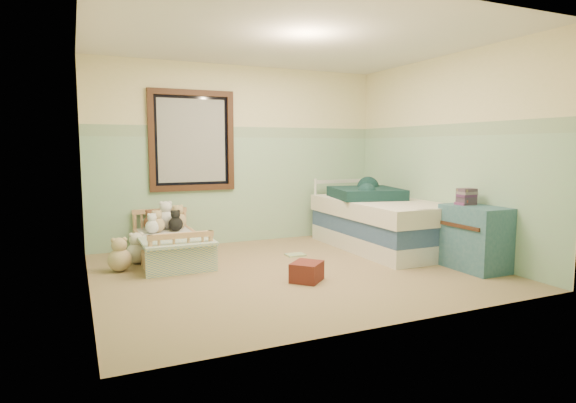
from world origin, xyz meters
name	(u,v)px	position (x,y,z in m)	size (l,w,h in m)	color
floor	(294,271)	(0.00, 0.00, -0.01)	(4.20, 3.60, 0.02)	#876A4F
ceiling	(294,38)	(0.00, 0.00, 2.51)	(4.20, 3.60, 0.02)	silver
wall_back	(241,155)	(0.00, 1.80, 1.25)	(4.20, 0.04, 2.50)	beige
wall_front	(396,163)	(0.00, -1.80, 1.25)	(4.20, 0.04, 2.50)	beige
wall_left	(83,160)	(-2.10, 0.00, 1.25)	(0.04, 3.60, 2.50)	beige
wall_right	(444,156)	(2.10, 0.00, 1.25)	(0.04, 3.60, 2.50)	beige
wainscot_mint	(241,190)	(0.00, 1.79, 0.75)	(4.20, 0.01, 1.50)	#97B69C
border_strip	(241,132)	(0.00, 1.79, 1.57)	(4.20, 0.01, 0.15)	#4F8658
window_frame	(192,141)	(-0.70, 1.76, 1.45)	(1.16, 0.06, 1.36)	#3B2115
window_blinds	(192,141)	(-0.70, 1.77, 1.45)	(0.92, 0.01, 1.12)	#B2B2AD
toddler_bed_frame	(170,253)	(-1.16, 1.05, 0.09)	(0.71, 1.42, 0.18)	tan
toddler_mattress	(170,241)	(-1.16, 1.05, 0.24)	(0.65, 1.36, 0.12)	silver
patchwork_quilt	(177,241)	(-1.16, 0.61, 0.32)	(0.77, 0.71, 0.03)	#6093B9
plush_bed_brown	(150,223)	(-1.31, 1.55, 0.39)	(0.18, 0.18, 0.18)	brown
plush_bed_white	(166,220)	(-1.11, 1.55, 0.43)	(0.25, 0.25, 0.25)	white
plush_bed_tan	(157,225)	(-1.26, 1.33, 0.40)	(0.19, 0.19, 0.19)	tan
plush_bed_dark	(176,224)	(-1.03, 1.33, 0.39)	(0.18, 0.18, 0.18)	black
plush_floor_cream	(137,253)	(-1.55, 1.03, 0.13)	(0.25, 0.25, 0.25)	silver
plush_floor_tan	(120,260)	(-1.77, 0.75, 0.13)	(0.26, 0.26, 0.26)	tan
twin_bed_frame	(381,241)	(1.55, 0.55, 0.11)	(1.02, 2.04, 0.22)	white
twin_boxspring	(381,224)	(1.55, 0.55, 0.33)	(1.02, 2.04, 0.22)	navy
twin_mattress	(381,208)	(1.55, 0.55, 0.55)	(1.06, 2.08, 0.22)	silver
teal_blanket	(366,193)	(1.50, 0.85, 0.73)	(0.87, 0.92, 0.14)	black
dresser	(475,238)	(1.87, -0.78, 0.36)	(0.45, 0.71, 0.71)	#27556A
book_stack	(467,197)	(1.87, -0.64, 0.81)	(0.19, 0.14, 0.19)	brown
red_pillow	(307,272)	(-0.06, -0.44, 0.10)	(0.31, 0.28, 0.20)	maroon
floor_book	(295,255)	(0.32, 0.64, 0.01)	(0.23, 0.18, 0.02)	#F4E54B
extra_plush_0	(178,221)	(-0.97, 1.48, 0.41)	(0.21, 0.21, 0.21)	tan
extra_plush_1	(152,227)	(-1.33, 1.29, 0.39)	(0.17, 0.17, 0.17)	white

